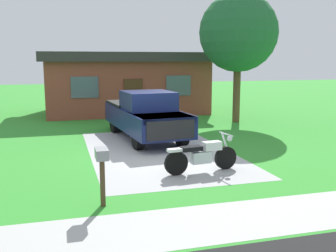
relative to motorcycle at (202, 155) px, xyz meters
name	(u,v)px	position (x,y,z in m)	size (l,w,h in m)	color
ground_plane	(159,151)	(-0.55, 2.71, -0.47)	(80.00, 80.00, 0.00)	green
driveway_pad	(159,151)	(-0.55, 2.71, -0.47)	(4.64, 8.01, 0.01)	#AAAAAA
sidewalk_strip	(234,219)	(-0.55, -3.29, -0.47)	(36.00, 1.80, 0.01)	#B2B2AD
motorcycle	(202,155)	(0.00, 0.00, 0.00)	(2.21, 0.70, 1.09)	black
pickup_truck	(145,114)	(-0.52, 5.12, 0.48)	(2.51, 5.78, 1.90)	black
mailbox	(102,162)	(-2.95, -1.86, 0.51)	(0.26, 0.48, 1.26)	#4C3823
shade_tree	(238,33)	(4.78, 7.92, 3.91)	(3.82, 3.82, 6.31)	brown
neighbor_house	(125,82)	(0.05, 13.13, 1.32)	(9.60, 5.60, 3.50)	brown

